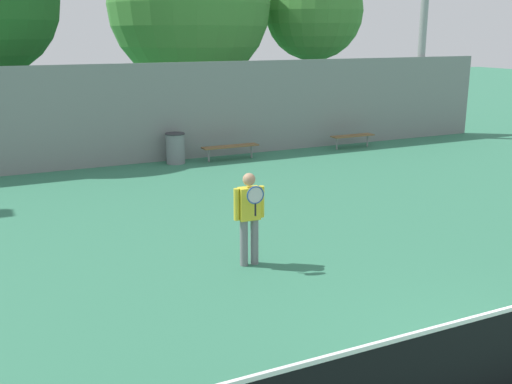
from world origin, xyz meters
The scene contains 7 objects.
tennis_player centered at (-1.42, 4.75, 0.95)m, with size 0.57×0.41×1.67m.
bench_courtside_near centered at (1.86, 13.21, 0.42)m, with size 1.88×0.40×0.46m.
bench_courtside_far centered at (6.59, 13.21, 0.41)m, with size 1.64×0.40×0.46m.
trash_bin centered at (0.09, 13.45, 0.48)m, with size 0.62×0.62×0.96m.
back_fence centered at (0.00, 13.95, 1.54)m, with size 25.19×0.06×3.09m.
tree_green_broad centered at (2.78, 19.36, 5.05)m, with size 6.46×6.46×8.29m.
tree_dark_dense centered at (8.45, 19.16, 4.87)m, with size 4.27×4.27×7.04m.
Camera 1 is at (-5.62, -4.25, 3.99)m, focal length 42.00 mm.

